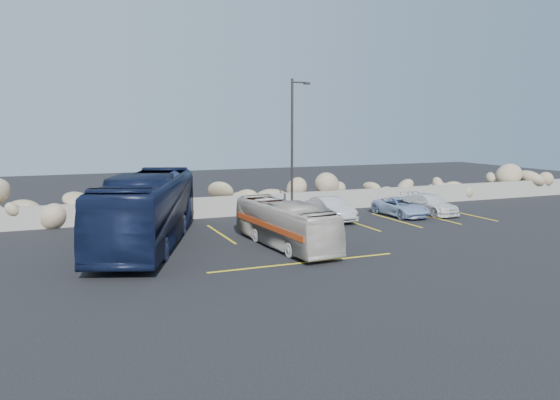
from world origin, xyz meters
name	(u,v)px	position (x,y,z in m)	size (l,w,h in m)	color
ground	(329,261)	(0.00, 0.00, 0.00)	(90.00, 90.00, 0.00)	black
seawall	(237,206)	(0.00, 12.00, 0.60)	(60.00, 0.40, 1.20)	gray
riprap_pile	(231,192)	(0.00, 13.20, 1.30)	(54.00, 2.80, 2.60)	#978563
parking_lines	(359,229)	(4.64, 5.57, 0.01)	(18.16, 9.36, 0.01)	yellow
lamppost	(293,145)	(2.56, 9.50, 4.30)	(1.14, 0.18, 8.00)	#2B2826
vintage_bus	(285,224)	(-0.62, 3.17, 1.03)	(1.73, 7.37, 2.05)	beige
tour_coach	(147,210)	(-6.24, 5.83, 1.64)	(2.75, 11.75, 3.27)	black
car_a	(287,211)	(1.91, 8.89, 0.61)	(1.45, 3.59, 1.22)	silver
car_b	(331,209)	(4.46, 8.43, 0.66)	(1.39, 3.99, 1.31)	#B3B2B7
car_c	(430,204)	(11.17, 8.14, 0.60)	(1.67, 4.12, 1.20)	silver
car_d	(401,207)	(9.02, 8.11, 0.55)	(1.83, 3.96, 1.10)	#92A8CF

